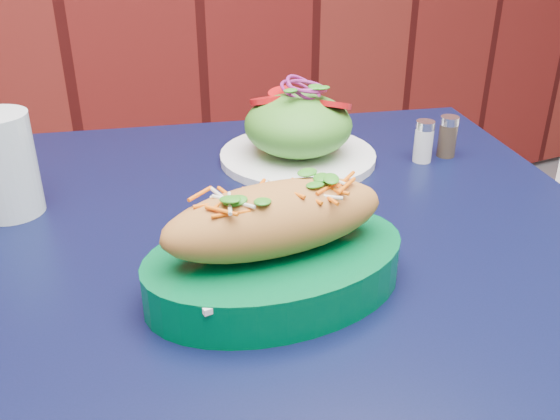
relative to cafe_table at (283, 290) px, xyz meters
name	(u,v)px	position (x,y,z in m)	size (l,w,h in m)	color
cafe_table	(283,290)	(0.00, 0.00, 0.00)	(0.98, 0.98, 0.75)	black
banh_mi_basket	(275,248)	(-0.06, -0.11, 0.14)	(0.28, 0.19, 0.12)	#00572B
salad_plate	(298,131)	(0.12, 0.18, 0.13)	(0.23, 0.23, 0.12)	white
water_glass	(3,165)	(-0.28, 0.19, 0.15)	(0.08, 0.08, 0.13)	silver
salt_shaker	(424,141)	(0.28, 0.10, 0.12)	(0.03, 0.03, 0.06)	white
pepper_shaker	(448,137)	(0.32, 0.10, 0.12)	(0.03, 0.03, 0.06)	#3F3326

